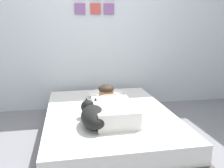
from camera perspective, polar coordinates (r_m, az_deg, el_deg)
The scene contains 8 objects.
ground_plane at distance 2.76m, azimuth 0.10°, elevation -14.49°, with size 13.37×13.37×0.00m, color gray.
back_wall at distance 3.88m, azimuth -4.05°, elevation 12.82°, with size 4.69×0.12×2.50m.
bed at distance 2.94m, azimuth -0.80°, elevation -9.29°, with size 1.48×2.07×0.32m.
pillow at distance 3.43m, azimuth -1.41°, elevation -2.12°, with size 0.52×0.32×0.11m, color white.
person_lying at distance 2.70m, azimuth -0.10°, elevation -5.31°, with size 0.43×0.92×0.27m.
dog at distance 2.46m, azimuth -4.45°, elevation -7.35°, with size 0.26×0.57×0.21m.
coffee_cup at distance 3.33m, azimuth 0.17°, elevation -2.90°, with size 0.12×0.09×0.07m.
cell_phone at distance 2.50m, azimuth -5.41°, elevation -9.49°, with size 0.07×0.14×0.01m, color black.
Camera 1 is at (-0.46, -2.39, 1.29)m, focal length 38.86 mm.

